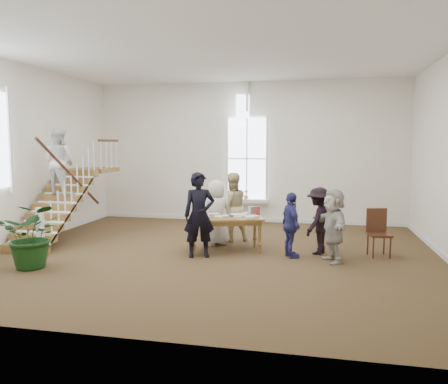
% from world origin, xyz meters
% --- Properties ---
extents(ground, '(10.00, 10.00, 0.00)m').
position_xyz_m(ground, '(0.00, 0.00, 0.00)').
color(ground, '#402E19').
rests_on(ground, ground).
extents(room_shell, '(10.49, 10.00, 10.00)m').
position_xyz_m(room_shell, '(-0.00, 4.39, 0.40)').
color(room_shell, white).
rests_on(room_shell, ground).
extents(staircase, '(1.10, 4.10, 2.92)m').
position_xyz_m(staircase, '(-4.34, 0.75, 1.62)').
color(staircase, brown).
rests_on(staircase, ground).
extents(library_table, '(1.90, 1.34, 0.87)m').
position_xyz_m(library_table, '(0.15, 0.37, 0.73)').
color(library_table, brown).
rests_on(library_table, ground).
extents(police_officer, '(0.81, 0.68, 1.89)m').
position_xyz_m(police_officer, '(-0.32, -0.30, 0.95)').
color(police_officer, black).
rests_on(police_officer, ground).
extents(elderly_woman, '(0.95, 0.87, 1.63)m').
position_xyz_m(elderly_woman, '(-0.22, 0.95, 0.82)').
color(elderly_woman, silver).
rests_on(elderly_woman, ground).
extents(person_yellow, '(1.08, 1.01, 1.78)m').
position_xyz_m(person_yellow, '(0.08, 1.45, 0.89)').
color(person_yellow, tan).
rests_on(person_yellow, ground).
extents(woman_cluster_a, '(0.67, 0.92, 1.45)m').
position_xyz_m(woman_cluster_a, '(1.67, 0.09, 0.73)').
color(woman_cluster_a, navy).
rests_on(woman_cluster_a, ground).
extents(woman_cluster_b, '(0.93, 1.14, 1.53)m').
position_xyz_m(woman_cluster_b, '(2.27, 0.54, 0.77)').
color(woman_cluster_b, black).
rests_on(woman_cluster_b, ground).
extents(woman_cluster_c, '(0.93, 1.53, 1.57)m').
position_xyz_m(woman_cluster_c, '(2.57, -0.11, 0.79)').
color(woman_cluster_c, '#B3AEA1').
rests_on(woman_cluster_c, ground).
extents(floor_plant, '(1.47, 1.37, 1.33)m').
position_xyz_m(floor_plant, '(-3.40, -1.82, 0.67)').
color(floor_plant, '#123511').
rests_on(floor_plant, ground).
extents(side_chair, '(0.55, 0.55, 1.06)m').
position_xyz_m(side_chair, '(3.58, 0.64, 0.60)').
color(side_chair, '#321B0D').
rests_on(side_chair, ground).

